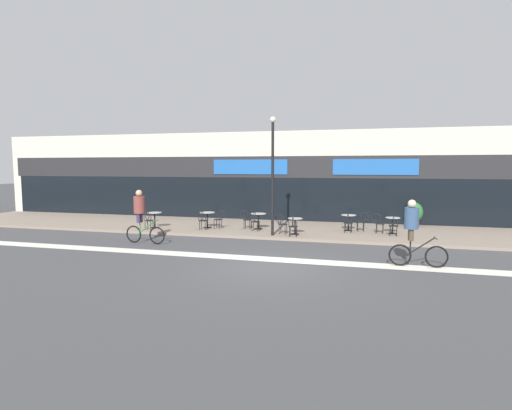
% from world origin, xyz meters
% --- Properties ---
extents(ground_plane, '(120.00, 120.00, 0.00)m').
position_xyz_m(ground_plane, '(0.00, 0.00, 0.00)').
color(ground_plane, '#424244').
extents(sidewalk_slab, '(40.00, 5.50, 0.12)m').
position_xyz_m(sidewalk_slab, '(0.00, 7.25, 0.06)').
color(sidewalk_slab, gray).
rests_on(sidewalk_slab, ground).
extents(storefront_facade, '(40.00, 4.06, 5.11)m').
position_xyz_m(storefront_facade, '(0.00, 11.96, 2.55)').
color(storefront_facade, beige).
rests_on(storefront_facade, ground).
extents(bike_lane_stripe, '(36.00, 0.70, 0.01)m').
position_xyz_m(bike_lane_stripe, '(0.00, 1.03, 0.00)').
color(bike_lane_stripe, silver).
rests_on(bike_lane_stripe, ground).
extents(bistro_table_0, '(0.70, 0.70, 0.77)m').
position_xyz_m(bistro_table_0, '(-7.10, 5.67, 0.67)').
color(bistro_table_0, black).
rests_on(bistro_table_0, sidewalk_slab).
extents(bistro_table_1, '(0.75, 0.75, 0.78)m').
position_xyz_m(bistro_table_1, '(-4.57, 6.29, 0.68)').
color(bistro_table_1, black).
rests_on(bistro_table_1, sidewalk_slab).
extents(bistro_table_2, '(0.75, 0.75, 0.77)m').
position_xyz_m(bistro_table_2, '(-2.03, 6.56, 0.67)').
color(bistro_table_2, black).
rests_on(bistro_table_2, sidewalk_slab).
extents(bistro_table_3, '(0.66, 0.66, 0.73)m').
position_xyz_m(bistro_table_3, '(-0.08, 5.53, 0.64)').
color(bistro_table_3, black).
rests_on(bistro_table_3, sidewalk_slab).
extents(bistro_table_4, '(0.68, 0.68, 0.75)m').
position_xyz_m(bistro_table_4, '(2.20, 7.20, 0.65)').
color(bistro_table_4, black).
rests_on(bistro_table_4, sidewalk_slab).
extents(bistro_table_5, '(0.64, 0.64, 0.74)m').
position_xyz_m(bistro_table_5, '(4.15, 6.81, 0.64)').
color(bistro_table_5, black).
rests_on(bistro_table_5, sidewalk_slab).
extents(cafe_chair_0_near, '(0.44, 0.59, 0.90)m').
position_xyz_m(cafe_chair_0_near, '(-7.10, 5.04, 0.64)').
color(cafe_chair_0_near, black).
rests_on(cafe_chair_0_near, sidewalk_slab).
extents(cafe_chair_1_near, '(0.43, 0.59, 0.90)m').
position_xyz_m(cafe_chair_1_near, '(-4.56, 5.67, 0.64)').
color(cafe_chair_1_near, black).
rests_on(cafe_chair_1_near, sidewalk_slab).
extents(cafe_chair_1_side, '(0.59, 0.44, 0.90)m').
position_xyz_m(cafe_chair_1_side, '(-3.94, 6.28, 0.64)').
color(cafe_chair_1_side, black).
rests_on(cafe_chair_1_side, sidewalk_slab).
extents(cafe_chair_2_near, '(0.42, 0.58, 0.90)m').
position_xyz_m(cafe_chair_2_near, '(-2.04, 5.94, 0.64)').
color(cafe_chair_2_near, black).
rests_on(cafe_chair_2_near, sidewalk_slab).
extents(cafe_chair_2_side, '(0.58, 0.41, 0.90)m').
position_xyz_m(cafe_chair_2_side, '(-2.66, 6.56, 0.64)').
color(cafe_chair_2_side, black).
rests_on(cafe_chair_2_side, sidewalk_slab).
extents(cafe_chair_3_near, '(0.43, 0.59, 0.90)m').
position_xyz_m(cafe_chair_3_near, '(-0.07, 4.90, 0.64)').
color(cafe_chair_3_near, black).
rests_on(cafe_chair_3_near, sidewalk_slab).
extents(cafe_chair_3_side, '(0.59, 0.44, 0.90)m').
position_xyz_m(cafe_chair_3_side, '(-0.70, 5.53, 0.64)').
color(cafe_chair_3_side, black).
rests_on(cafe_chair_3_side, sidewalk_slab).
extents(cafe_chair_4_near, '(0.44, 0.59, 0.90)m').
position_xyz_m(cafe_chair_4_near, '(2.20, 6.58, 0.64)').
color(cafe_chair_4_near, black).
rests_on(cafe_chair_4_near, sidewalk_slab).
extents(cafe_chair_4_side, '(0.59, 0.44, 0.90)m').
position_xyz_m(cafe_chair_4_side, '(2.83, 7.21, 0.64)').
color(cafe_chair_4_side, black).
rests_on(cafe_chair_4_side, sidewalk_slab).
extents(cafe_chair_5_near, '(0.44, 0.59, 0.90)m').
position_xyz_m(cafe_chair_5_near, '(4.14, 6.18, 0.64)').
color(cafe_chair_5_near, black).
rests_on(cafe_chair_5_near, sidewalk_slab).
extents(cafe_chair_5_side, '(0.60, 0.44, 0.90)m').
position_xyz_m(cafe_chair_5_side, '(3.53, 6.82, 0.64)').
color(cafe_chair_5_side, black).
rests_on(cafe_chair_5_side, sidewalk_slab).
extents(planter_pot, '(0.85, 0.85, 1.23)m').
position_xyz_m(planter_pot, '(5.37, 9.41, 0.77)').
color(planter_pot, brown).
rests_on(planter_pot, sidewalk_slab).
extents(lamp_post, '(0.26, 0.26, 5.16)m').
position_xyz_m(lamp_post, '(-1.00, 5.01, 3.10)').
color(lamp_post, black).
rests_on(lamp_post, sidewalk_slab).
extents(cyclist_0, '(1.78, 0.48, 2.12)m').
position_xyz_m(cyclist_0, '(4.33, 1.20, 1.22)').
color(cyclist_0, black).
rests_on(cyclist_0, ground).
extents(cyclist_1, '(1.81, 0.52, 2.20)m').
position_xyz_m(cyclist_1, '(-5.97, 2.50, 1.27)').
color(cyclist_1, black).
rests_on(cyclist_1, ground).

